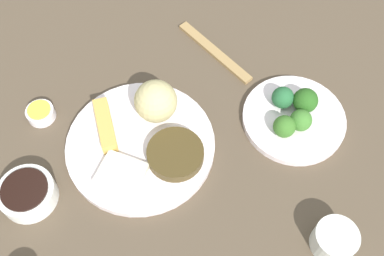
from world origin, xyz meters
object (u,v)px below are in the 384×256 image
(broccoli_plate, at_px, (294,119))
(teacup, at_px, (334,240))
(main_plate, at_px, (141,145))
(soy_sauce_bowl, at_px, (28,194))
(chopsticks_pair, at_px, (214,52))
(sauce_ramekin_hot_mustard, at_px, (42,112))

(broccoli_plate, bearing_deg, teacup, 114.03)
(main_plate, relative_size, soy_sauce_bowl, 2.83)
(teacup, xyz_separation_m, chopsticks_pair, (0.28, -0.34, -0.02))
(main_plate, distance_m, soy_sauce_bowl, 0.21)
(main_plate, bearing_deg, broccoli_plate, -152.68)
(soy_sauce_bowl, bearing_deg, main_plate, -135.56)
(main_plate, height_order, chopsticks_pair, main_plate)
(broccoli_plate, bearing_deg, chopsticks_pair, -32.93)
(chopsticks_pair, bearing_deg, main_plate, 73.92)
(chopsticks_pair, bearing_deg, soy_sauce_bowl, 60.95)
(chopsticks_pair, bearing_deg, broccoli_plate, 147.07)
(main_plate, xyz_separation_m, soy_sauce_bowl, (0.15, 0.15, 0.01))
(soy_sauce_bowl, distance_m, teacup, 0.51)
(soy_sauce_bowl, xyz_separation_m, chopsticks_pair, (-0.22, -0.40, -0.01))
(broccoli_plate, bearing_deg, soy_sauce_bowl, 34.46)
(main_plate, distance_m, sauce_ramekin_hot_mustard, 0.21)
(sauce_ramekin_hot_mustard, bearing_deg, teacup, 169.89)
(broccoli_plate, relative_size, teacup, 2.79)
(soy_sauce_bowl, bearing_deg, teacup, -173.08)
(sauce_ramekin_hot_mustard, xyz_separation_m, teacup, (-0.56, 0.10, 0.01))
(broccoli_plate, distance_m, soy_sauce_bowl, 0.50)
(broccoli_plate, relative_size, chopsticks_pair, 0.95)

